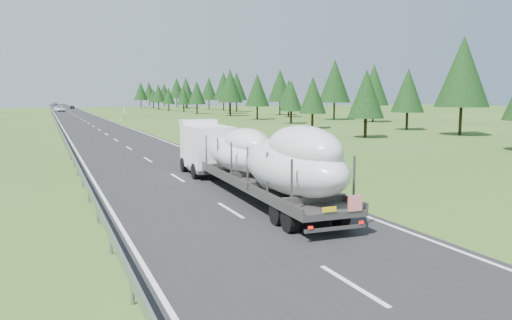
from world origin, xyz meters
name	(u,v)px	position (x,y,z in m)	size (l,w,h in m)	color
ground	(230,211)	(0.00, 0.00, 0.00)	(400.00, 400.00, 0.00)	#34551C
road_surface	(78,117)	(0.00, 100.00, 0.01)	(10.00, 400.00, 0.02)	black
guardrail	(53,115)	(-5.30, 99.94, 0.60)	(0.10, 400.00, 0.76)	slate
marker_posts	(89,109)	(6.50, 155.00, 0.54)	(0.13, 350.08, 1.00)	silver
highway_sign	(124,111)	(7.20, 80.00, 1.81)	(0.08, 0.90, 2.60)	slate
tree_line_right	(245,87)	(40.48, 100.38, 6.88)	(26.77, 258.11, 12.58)	black
boat_truck	(253,156)	(1.96, 2.22, 1.96)	(3.01, 17.69, 3.68)	white
distant_van	(59,109)	(-2.81, 143.84, 0.83)	(2.75, 5.97, 1.66)	white
distant_car_dark	(72,107)	(2.61, 179.01, 0.64)	(1.52, 3.78, 1.29)	black
distant_car_blue	(55,104)	(-1.81, 254.23, 0.74)	(1.56, 4.47, 1.47)	#192748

